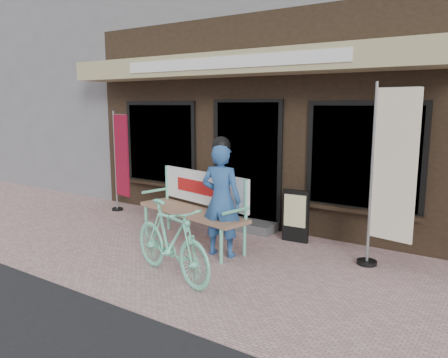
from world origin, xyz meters
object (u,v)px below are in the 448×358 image
Objects in this scene: person at (221,198)px; menu_stand at (296,215)px; bicycle at (171,241)px; nobori_red at (121,161)px; bench at (197,202)px; nobori_cream at (390,175)px.

person reaches higher than menu_stand.
nobori_red is (-2.99, 2.00, 0.55)m from bicycle.
nobori_cream is at bearing 22.72° from bench.
menu_stand is (-1.46, 0.41, -0.82)m from nobori_cream.
nobori_red reaches higher than bench.
nobori_cream reaches higher than bicycle.
menu_stand is at bearing 14.31° from nobori_red.
person is at bearing -9.44° from bench.
bicycle is at bearing -111.33° from menu_stand.
bicycle reaches higher than menu_stand.
menu_stand is at bearing 174.76° from nobori_cream.
bench is at bearing -5.03° from nobori_red.
person is at bearing -6.18° from nobori_red.
person is at bearing -149.85° from nobori_cream.
nobori_red reaches higher than bicycle.
person is 0.70× the size of nobori_cream.
menu_stand is at bearing 48.46° from bench.
person reaches higher than bench.
nobori_cream reaches higher than person.
nobori_cream is (5.11, -0.24, 0.21)m from nobori_red.
bench is 1.05× the size of nobori_red.
bench is 2.80m from nobori_cream.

